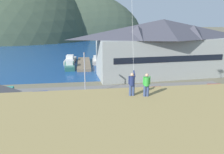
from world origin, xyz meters
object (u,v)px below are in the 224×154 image
Objects in this scene: parked_car_corner_spot at (214,114)px; person_companion at (146,84)px; parked_car_front_row_end at (163,110)px; parked_car_mid_row_center at (40,99)px; parked_car_mid_row_near at (215,91)px; wharf_dock at (84,64)px; moored_boat_inner_slip at (69,66)px; parking_light_pole at (85,71)px; parked_car_mid_row_far at (188,94)px; parked_car_back_row_right at (157,94)px; moored_boat_wharfside at (70,60)px; harbor_lodge at (162,47)px; moored_boat_outer_mooring at (96,61)px; parked_car_front_row_silver at (68,119)px; person_kite_flyer at (132,83)px; parked_car_lone_by_shed at (104,100)px.

person_companion reaches higher than parked_car_corner_spot.
parked_car_mid_row_center is at bearing 159.06° from parked_car_front_row_end.
wharf_dock is at bearing 126.50° from parked_car_mid_row_near.
moored_boat_inner_slip is 1.72× the size of parked_car_corner_spot.
parking_light_pole is at bearing 29.59° from parked_car_mid_row_center.
parked_car_mid_row_center is (-20.85, 0.75, 0.00)m from parked_car_mid_row_far.
parked_car_mid_row_near is at bearing 9.54° from parked_car_mid_row_far.
wharf_dock is 3.64× the size of parked_car_back_row_right.
parked_car_mid_row_near is (23.24, -30.23, 0.34)m from moored_boat_wharfside.
parked_car_front_row_end is at bearing -109.18° from harbor_lodge.
moored_boat_outer_mooring is at bearing 130.74° from harbor_lodge.
moored_boat_outer_mooring is 1.42× the size of parked_car_front_row_end.
parked_car_mid_row_far is 17.75m from parked_car_front_row_silver.
person_kite_flyer is (3.59, -39.73, 6.51)m from wharf_dock.
wharf_dock is 3.69× the size of parked_car_corner_spot.
harbor_lodge is 6.66× the size of parked_car_corner_spot.
harbor_lodge is at bearing 48.68° from parked_car_lone_by_shed.
parked_car_back_row_right is at bearing -68.74° from wharf_dock.
parking_light_pole is (6.08, 3.45, 2.85)m from parked_car_mid_row_center.
parking_light_pole is at bearing 78.70° from parked_car_front_row_silver.
parked_car_mid_row_near is at bearing -53.50° from wharf_dock.
person_companion is (1.03, -0.28, -0.02)m from person_kite_flyer.
parked_car_mid_row_far is 6.86m from parked_car_corner_spot.
parked_car_front_row_silver is (-17.79, -20.06, -5.00)m from harbor_lodge.
parked_car_lone_by_shed and parked_car_mid_row_center have the same top height.
parked_car_corner_spot is (5.27, -1.80, 0.00)m from parked_car_front_row_end.
parked_car_lone_by_shed is at bearing -76.06° from moored_boat_inner_slip.
person_kite_flyer is at bearing -54.27° from parked_car_mid_row_center.
person_kite_flyer reaches higher than moored_boat_inner_slip.
parked_car_mid_row_far is at bearing 19.12° from parked_car_front_row_silver.
parked_car_corner_spot is (11.22, -35.79, 0.34)m from moored_boat_outer_mooring.
moored_boat_outer_mooring reaches higher than parked_car_front_row_silver.
wharf_dock is 2.15× the size of moored_boat_inner_slip.
person_companion is (8.08, -36.41, 6.12)m from moored_boat_inner_slip.
person_kite_flyer is (7.25, -43.51, 6.14)m from moored_boat_wharfside.
harbor_lodge reaches higher than moored_boat_inner_slip.
parked_car_mid_row_near is at bearing -9.96° from parking_light_pole.
harbor_lodge is 16.18× the size of person_companion.
parking_light_pole is at bearing -97.21° from moored_boat_outer_mooring.
parking_light_pole is at bearing -81.93° from moored_boat_wharfside.
person_companion is (4.47, -16.97, 2.93)m from parking_light_pole.
moored_boat_wharfside is at bearing 127.54° from parked_car_mid_row_near.
parked_car_mid_row_near is at bearing -52.46° from moored_boat_wharfside.
person_companion is at bearing -128.86° from parked_car_mid_row_far.
moored_boat_inner_slip is at bearing 100.52° from parking_light_pole.
parking_light_pole reaches higher than parked_car_corner_spot.
harbor_lodge is 3.42× the size of moored_boat_wharfside.
parked_car_mid_row_far is 15.62m from parking_light_pole.
parked_car_mid_row_near is 1.00× the size of parked_car_front_row_silver.
person_companion reaches higher than moored_boat_outer_mooring.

